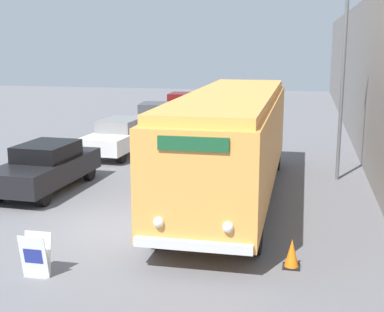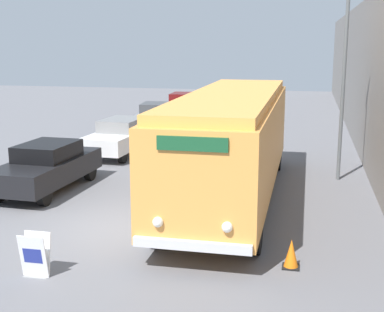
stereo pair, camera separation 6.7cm
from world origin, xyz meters
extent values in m
plane|color=slate|center=(0.00, 0.00, 0.00)|extent=(80.00, 80.00, 0.00)
cube|color=gray|center=(6.77, 10.00, 3.17)|extent=(0.30, 60.00, 6.34)
cylinder|color=black|center=(1.23, -0.86, 0.53)|extent=(0.28, 1.06, 1.06)
cylinder|color=black|center=(3.46, -0.86, 0.53)|extent=(0.28, 1.06, 1.06)
cylinder|color=black|center=(1.23, 7.23, 0.53)|extent=(0.28, 1.06, 1.06)
cylinder|color=black|center=(3.46, 7.23, 0.53)|extent=(0.28, 1.06, 1.06)
cube|color=#EF9E47|center=(2.34, 3.18, 1.74)|extent=(2.55, 10.89, 2.42)
cube|color=#FEA74B|center=(2.34, 3.18, 3.07)|extent=(2.35, 10.46, 0.24)
cube|color=silver|center=(2.34, -2.32, 0.65)|extent=(2.42, 0.12, 0.20)
sphere|color=white|center=(1.64, -2.29, 1.08)|extent=(0.22, 0.22, 0.22)
sphere|color=white|center=(3.04, -2.29, 1.08)|extent=(0.22, 0.22, 0.22)
cube|color=#19512D|center=(2.34, -2.28, 2.70)|extent=(1.40, 0.06, 0.28)
cube|color=gray|center=(-0.71, -3.00, 0.00)|extent=(0.51, 0.20, 0.01)
cube|color=white|center=(-0.71, -3.08, 0.45)|extent=(0.57, 0.18, 0.90)
cube|color=white|center=(-0.71, -2.92, 0.45)|extent=(0.57, 0.18, 0.90)
cube|color=navy|center=(-0.71, -3.09, 0.47)|extent=(0.40, 0.06, 0.32)
cylinder|color=#595E60|center=(5.59, 6.25, 3.03)|extent=(0.12, 0.12, 6.07)
cylinder|color=black|center=(-2.80, 1.38, 0.33)|extent=(0.22, 0.66, 0.66)
cylinder|color=black|center=(-4.16, 4.45, 0.33)|extent=(0.22, 0.66, 0.66)
cylinder|color=black|center=(-2.66, 4.39, 0.33)|extent=(0.22, 0.66, 0.66)
cube|color=black|center=(-3.48, 2.92, 0.67)|extent=(1.95, 4.48, 0.68)
cube|color=black|center=(-3.47, 3.03, 1.25)|extent=(1.58, 2.05, 0.49)
cylinder|color=black|center=(-3.91, 7.18, 0.34)|extent=(0.22, 0.67, 0.67)
cylinder|color=black|center=(-2.46, 7.09, 0.34)|extent=(0.22, 0.67, 0.67)
cylinder|color=black|center=(-3.72, 10.44, 0.34)|extent=(0.22, 0.67, 0.67)
cylinder|color=black|center=(-2.27, 10.35, 0.34)|extent=(0.22, 0.67, 0.67)
cube|color=silver|center=(-3.09, 8.77, 0.66)|extent=(1.98, 4.76, 0.64)
cube|color=gray|center=(-3.08, 8.88, 1.22)|extent=(1.57, 2.18, 0.49)
cylinder|color=black|center=(-3.94, 13.47, 0.31)|extent=(0.22, 0.62, 0.62)
cylinder|color=black|center=(-2.43, 13.62, 0.31)|extent=(0.22, 0.62, 0.62)
cylinder|color=black|center=(-4.21, 16.11, 0.31)|extent=(0.22, 0.62, 0.62)
cylinder|color=black|center=(-2.69, 16.26, 0.31)|extent=(0.22, 0.62, 0.62)
cube|color=slate|center=(-3.32, 14.86, 0.65)|extent=(2.18, 4.21, 0.68)
cube|color=#3F4043|center=(-3.33, 14.96, 1.21)|extent=(1.69, 1.97, 0.46)
cylinder|color=black|center=(-3.95, 19.29, 0.34)|extent=(0.22, 0.69, 0.69)
cylinder|color=black|center=(-2.48, 19.33, 0.34)|extent=(0.22, 0.69, 0.69)
cylinder|color=black|center=(-4.03, 22.21, 0.34)|extent=(0.22, 0.69, 0.69)
cylinder|color=black|center=(-2.55, 22.25, 0.34)|extent=(0.22, 0.69, 0.69)
cube|color=#A52323|center=(-3.25, 20.77, 0.63)|extent=(1.85, 4.37, 0.57)
cube|color=#5B1313|center=(-3.26, 20.88, 1.17)|extent=(1.53, 1.98, 0.51)
cube|color=black|center=(4.28, -1.48, 0.01)|extent=(0.36, 0.36, 0.03)
cone|color=orange|center=(4.28, -1.48, 0.33)|extent=(0.30, 0.30, 0.59)
camera|label=1|loc=(4.41, -12.11, 4.62)|focal=50.00mm
camera|label=2|loc=(4.47, -12.10, 4.62)|focal=50.00mm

